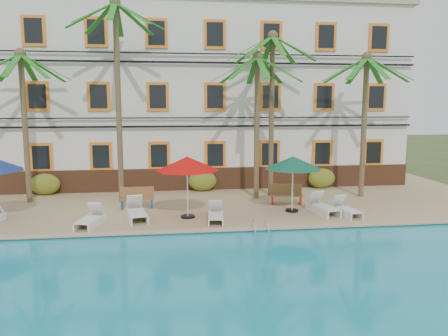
{
  "coord_description": "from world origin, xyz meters",
  "views": [
    {
      "loc": [
        -0.99,
        -16.32,
        4.83
      ],
      "look_at": [
        1.48,
        3.0,
        2.0
      ],
      "focal_mm": 35.0,
      "sensor_mm": 36.0,
      "label": 1
    }
  ],
  "objects": [
    {
      "name": "pool_ladder",
      "position": [
        2.31,
        -1.0,
        0.25
      ],
      "size": [
        0.54,
        0.74,
        0.74
      ],
      "color": "silver",
      "rests_on": "ground"
    },
    {
      "name": "shrub_left",
      "position": [
        -7.29,
        6.6,
        0.8
      ],
      "size": [
        1.5,
        0.9,
        1.1
      ],
      "primitive_type": "ellipsoid",
      "color": "#1C5718",
      "rests_on": "pool_deck"
    },
    {
      "name": "palm_c",
      "position": [
        3.27,
        4.49,
        4.88
      ],
      "size": [
        4.42,
        4.42,
        7.11
      ],
      "color": "brown",
      "rests_on": "pool_deck"
    },
    {
      "name": "lounger_e",
      "position": [
        5.45,
        1.12,
        0.53
      ],
      "size": [
        1.02,
        1.94,
        0.87
      ],
      "color": "silver",
      "rests_on": "pool_deck"
    },
    {
      "name": "pool_deck",
      "position": [
        0.0,
        5.0,
        0.12
      ],
      "size": [
        30.0,
        12.0,
        0.25
      ],
      "primitive_type": "cube",
      "color": "tan",
      "rests_on": "ground"
    },
    {
      "name": "palm_d",
      "position": [
        4.14,
        5.1,
        5.48
      ],
      "size": [
        4.42,
        4.42,
        8.16
      ],
      "color": "brown",
      "rests_on": "pool_deck"
    },
    {
      "name": "palm_e",
      "position": [
        8.6,
        4.23,
        4.88
      ],
      "size": [
        4.42,
        4.42,
        7.12
      ],
      "color": "brown",
      "rests_on": "pool_deck"
    },
    {
      "name": "lounger_c",
      "position": [
        -2.33,
        1.12,
        0.55
      ],
      "size": [
        1.06,
        2.03,
        0.91
      ],
      "color": "silver",
      "rests_on": "pool_deck"
    },
    {
      "name": "lounger_f",
      "position": [
        6.29,
        0.66,
        0.51
      ],
      "size": [
        0.88,
        1.76,
        0.79
      ],
      "color": "silver",
      "rests_on": "pool_deck"
    },
    {
      "name": "pool_coping",
      "position": [
        0.0,
        -0.9,
        0.28
      ],
      "size": [
        30.0,
        0.35,
        0.06
      ],
      "primitive_type": "cube",
      "color": "tan",
      "rests_on": "pool_deck"
    },
    {
      "name": "umbrella_red",
      "position": [
        -0.26,
        1.13,
        2.46
      ],
      "size": [
        2.6,
        2.6,
        2.59
      ],
      "color": "black",
      "rests_on": "pool_deck"
    },
    {
      "name": "shrub_mid",
      "position": [
        0.78,
        6.6,
        0.8
      ],
      "size": [
        1.5,
        0.9,
        1.1
      ],
      "primitive_type": "ellipsoid",
      "color": "#1C5718",
      "rests_on": "pool_deck"
    },
    {
      "name": "palm_b",
      "position": [
        -3.26,
        4.55,
        6.18
      ],
      "size": [
        4.42,
        4.42,
        9.4
      ],
      "color": "brown",
      "rests_on": "pool_deck"
    },
    {
      "name": "lounger_b",
      "position": [
        -3.99,
        0.37,
        0.52
      ],
      "size": [
        1.01,
        1.83,
        0.82
      ],
      "color": "silver",
      "rests_on": "pool_deck"
    },
    {
      "name": "umbrella_green",
      "position": [
        4.27,
        1.59,
        2.37
      ],
      "size": [
        2.48,
        2.48,
        2.48
      ],
      "color": "black",
      "rests_on": "pool_deck"
    },
    {
      "name": "bench_right",
      "position": [
        4.41,
        3.05,
        0.72
      ],
      "size": [
        1.57,
        0.79,
        0.93
      ],
      "color": "olive",
      "rests_on": "pool_deck"
    },
    {
      "name": "hotel_building",
      "position": [
        0.0,
        9.98,
        5.37
      ],
      "size": [
        25.4,
        6.44,
        10.22
      ],
      "color": "silver",
      "rests_on": "pool_deck"
    },
    {
      "name": "swimming_pool",
      "position": [
        0.0,
        -7.0,
        0.1
      ],
      "size": [
        26.0,
        12.0,
        0.2
      ],
      "primitive_type": "cube",
      "color": "teal",
      "rests_on": "ground"
    },
    {
      "name": "ground",
      "position": [
        0.0,
        0.0,
        0.0
      ],
      "size": [
        100.0,
        100.0,
        0.0
      ],
      "primitive_type": "plane",
      "color": "#384C23",
      "rests_on": "ground"
    },
    {
      "name": "shrub_right",
      "position": [
        7.38,
        6.6,
        0.8
      ],
      "size": [
        1.5,
        0.9,
        1.1
      ],
      "primitive_type": "ellipsoid",
      "color": "#1C5718",
      "rests_on": "pool_deck"
    },
    {
      "name": "lounger_d",
      "position": [
        0.81,
        0.41,
        0.5
      ],
      "size": [
        0.75,
        1.7,
        0.78
      ],
      "color": "silver",
      "rests_on": "pool_deck"
    },
    {
      "name": "palm_a",
      "position": [
        -7.58,
        4.97,
        4.89
      ],
      "size": [
        4.42,
        4.42,
        7.13
      ],
      "color": "brown",
      "rests_on": "pool_deck"
    },
    {
      "name": "bench_left",
      "position": [
        -2.43,
        3.13,
        0.72
      ],
      "size": [
        1.52,
        0.53,
        0.93
      ],
      "color": "olive",
      "rests_on": "pool_deck"
    }
  ]
}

